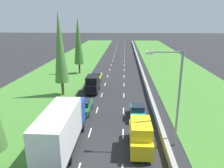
{
  "coord_description": "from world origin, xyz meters",
  "views": [
    {
      "loc": [
        1.77,
        0.92,
        11.38
      ],
      "look_at": [
        -0.35,
        37.01,
        0.65
      ],
      "focal_mm": 34.41,
      "sensor_mm": 36.0,
      "label": 1
    }
  ],
  "objects_px": {
    "teal_hatchback_right_lane": "(137,111)",
    "street_light_mast": "(175,93)",
    "yellow_sedan_left_lane": "(97,76)",
    "poplar_tree_second": "(60,48)",
    "yellow_van_right_lane": "(140,135)",
    "green_sedan_left_lane": "(83,106)",
    "poplar_tree_third": "(78,41)",
    "white_box_truck_left_lane": "(62,128)",
    "black_van_left_lane": "(93,84)"
  },
  "relations": [
    {
      "from": "black_van_left_lane",
      "to": "poplar_tree_second",
      "type": "distance_m",
      "value": 7.75
    },
    {
      "from": "yellow_van_right_lane",
      "to": "green_sedan_left_lane",
      "type": "xyz_separation_m",
      "value": [
        -6.7,
        7.83,
        -0.59
      ]
    },
    {
      "from": "black_van_left_lane",
      "to": "poplar_tree_second",
      "type": "height_order",
      "value": "poplar_tree_second"
    },
    {
      "from": "teal_hatchback_right_lane",
      "to": "poplar_tree_second",
      "type": "height_order",
      "value": "poplar_tree_second"
    },
    {
      "from": "teal_hatchback_right_lane",
      "to": "street_light_mast",
      "type": "bearing_deg",
      "value": -64.02
    },
    {
      "from": "yellow_sedan_left_lane",
      "to": "teal_hatchback_right_lane",
      "type": "bearing_deg",
      "value": -66.98
    },
    {
      "from": "black_van_left_lane",
      "to": "street_light_mast",
      "type": "relative_size",
      "value": 0.54
    },
    {
      "from": "black_van_left_lane",
      "to": "white_box_truck_left_lane",
      "type": "bearing_deg",
      "value": -91.0
    },
    {
      "from": "green_sedan_left_lane",
      "to": "poplar_tree_third",
      "type": "bearing_deg",
      "value": 102.96
    },
    {
      "from": "yellow_sedan_left_lane",
      "to": "poplar_tree_second",
      "type": "distance_m",
      "value": 12.04
    },
    {
      "from": "yellow_van_right_lane",
      "to": "green_sedan_left_lane",
      "type": "distance_m",
      "value": 10.33
    },
    {
      "from": "black_van_left_lane",
      "to": "poplar_tree_second",
      "type": "relative_size",
      "value": 0.38
    },
    {
      "from": "white_box_truck_left_lane",
      "to": "yellow_van_right_lane",
      "type": "xyz_separation_m",
      "value": [
        6.99,
        0.58,
        -0.78
      ]
    },
    {
      "from": "poplar_tree_second",
      "to": "poplar_tree_third",
      "type": "distance_m",
      "value": 14.6
    },
    {
      "from": "yellow_van_right_lane",
      "to": "street_light_mast",
      "type": "bearing_deg",
      "value": 15.07
    },
    {
      "from": "black_van_left_lane",
      "to": "street_light_mast",
      "type": "bearing_deg",
      "value": -57.47
    },
    {
      "from": "yellow_van_right_lane",
      "to": "green_sedan_left_lane",
      "type": "relative_size",
      "value": 1.09
    },
    {
      "from": "poplar_tree_third",
      "to": "street_light_mast",
      "type": "distance_m",
      "value": 31.71
    },
    {
      "from": "yellow_van_right_lane",
      "to": "street_light_mast",
      "type": "height_order",
      "value": "street_light_mast"
    },
    {
      "from": "poplar_tree_second",
      "to": "poplar_tree_third",
      "type": "relative_size",
      "value": 1.05
    },
    {
      "from": "green_sedan_left_lane",
      "to": "yellow_sedan_left_lane",
      "type": "xyz_separation_m",
      "value": [
        -0.3,
        15.59,
        0.0
      ]
    },
    {
      "from": "yellow_sedan_left_lane",
      "to": "poplar_tree_third",
      "type": "relative_size",
      "value": 0.37
    },
    {
      "from": "black_van_left_lane",
      "to": "poplar_tree_second",
      "type": "xyz_separation_m",
      "value": [
        -4.52,
        -1.64,
        6.08
      ]
    },
    {
      "from": "white_box_truck_left_lane",
      "to": "yellow_van_right_lane",
      "type": "relative_size",
      "value": 1.92
    },
    {
      "from": "green_sedan_left_lane",
      "to": "yellow_sedan_left_lane",
      "type": "relative_size",
      "value": 1.0
    },
    {
      "from": "white_box_truck_left_lane",
      "to": "yellow_sedan_left_lane",
      "type": "distance_m",
      "value": 24.05
    },
    {
      "from": "green_sedan_left_lane",
      "to": "black_van_left_lane",
      "type": "xyz_separation_m",
      "value": [
        0.0,
        8.14,
        0.59
      ]
    },
    {
      "from": "poplar_tree_second",
      "to": "street_light_mast",
      "type": "xyz_separation_m",
      "value": [
        14.19,
        -13.53,
        -2.25
      ]
    },
    {
      "from": "green_sedan_left_lane",
      "to": "street_light_mast",
      "type": "relative_size",
      "value": 0.5
    },
    {
      "from": "teal_hatchback_right_lane",
      "to": "street_light_mast",
      "type": "relative_size",
      "value": 0.43
    },
    {
      "from": "poplar_tree_third",
      "to": "street_light_mast",
      "type": "bearing_deg",
      "value": -62.67
    },
    {
      "from": "yellow_sedan_left_lane",
      "to": "poplar_tree_third",
      "type": "distance_m",
      "value": 9.55
    },
    {
      "from": "poplar_tree_second",
      "to": "street_light_mast",
      "type": "bearing_deg",
      "value": -43.63
    },
    {
      "from": "poplar_tree_second",
      "to": "black_van_left_lane",
      "type": "bearing_deg",
      "value": 19.92
    },
    {
      "from": "yellow_sedan_left_lane",
      "to": "street_light_mast",
      "type": "height_order",
      "value": "street_light_mast"
    },
    {
      "from": "poplar_tree_second",
      "to": "poplar_tree_third",
      "type": "height_order",
      "value": "poplar_tree_second"
    },
    {
      "from": "teal_hatchback_right_lane",
      "to": "poplar_tree_third",
      "type": "relative_size",
      "value": 0.32
    },
    {
      "from": "green_sedan_left_lane",
      "to": "yellow_van_right_lane",
      "type": "bearing_deg",
      "value": -49.45
    },
    {
      "from": "teal_hatchback_right_lane",
      "to": "poplar_tree_third",
      "type": "height_order",
      "value": "poplar_tree_third"
    },
    {
      "from": "yellow_van_right_lane",
      "to": "poplar_tree_second",
      "type": "bearing_deg",
      "value": 128.05
    },
    {
      "from": "green_sedan_left_lane",
      "to": "poplar_tree_third",
      "type": "relative_size",
      "value": 0.37
    },
    {
      "from": "yellow_van_right_lane",
      "to": "black_van_left_lane",
      "type": "xyz_separation_m",
      "value": [
        -6.7,
        15.97,
        0.0
      ]
    },
    {
      "from": "green_sedan_left_lane",
      "to": "teal_hatchback_right_lane",
      "type": "relative_size",
      "value": 1.15
    },
    {
      "from": "green_sedan_left_lane",
      "to": "street_light_mast",
      "type": "xyz_separation_m",
      "value": [
        9.68,
        -7.03,
        4.42
      ]
    },
    {
      "from": "black_van_left_lane",
      "to": "yellow_sedan_left_lane",
      "type": "distance_m",
      "value": 7.49
    },
    {
      "from": "yellow_van_right_lane",
      "to": "yellow_sedan_left_lane",
      "type": "bearing_deg",
      "value": 106.64
    },
    {
      "from": "white_box_truck_left_lane",
      "to": "poplar_tree_second",
      "type": "height_order",
      "value": "poplar_tree_second"
    },
    {
      "from": "poplar_tree_third",
      "to": "street_light_mast",
      "type": "xyz_separation_m",
      "value": [
        14.53,
        -28.12,
        -1.92
      ]
    },
    {
      "from": "yellow_sedan_left_lane",
      "to": "street_light_mast",
      "type": "bearing_deg",
      "value": -66.2
    },
    {
      "from": "green_sedan_left_lane",
      "to": "black_van_left_lane",
      "type": "relative_size",
      "value": 0.92
    }
  ]
}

